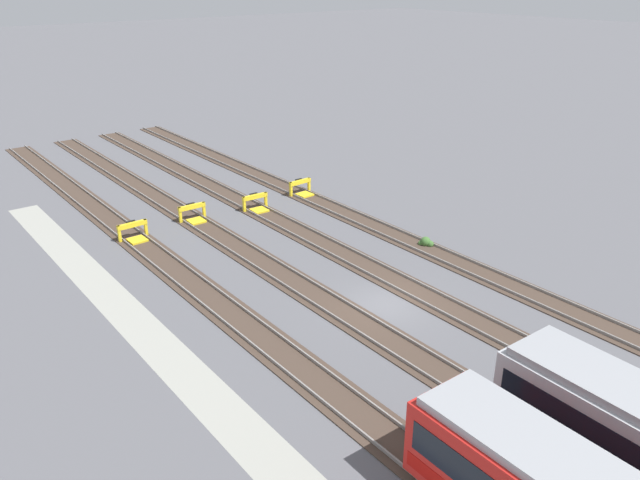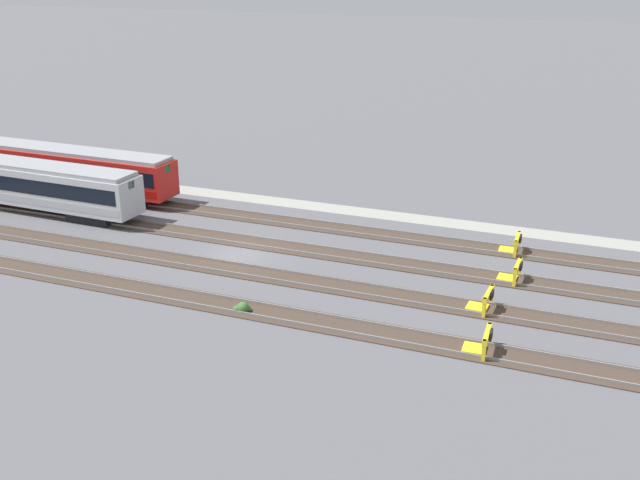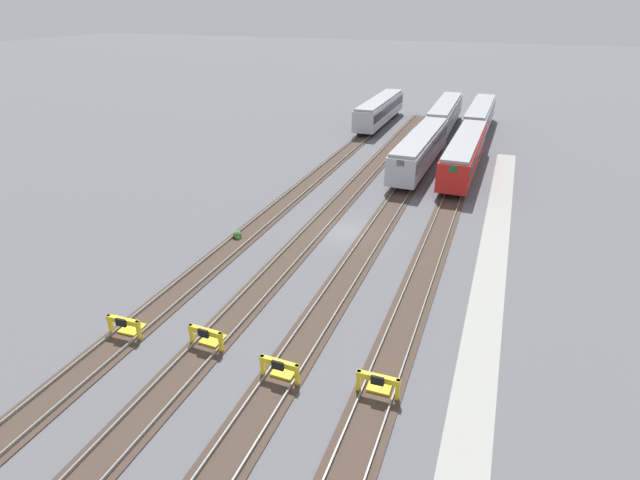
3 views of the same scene
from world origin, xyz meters
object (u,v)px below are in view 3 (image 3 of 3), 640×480
object	(u,v)px
subway_car_front_row_left_inner	(420,149)
subway_car_front_row_rightmost	(479,117)
bumper_stop_nearest_track	(379,383)
bumper_stop_middle_track	(209,336)
bumper_stop_near_inner_track	(282,368)
weed_clump	(237,235)
subway_car_front_row_leftmost	(464,154)
subway_car_front_row_right_inner	(380,110)
subway_car_front_row_centre	(445,114)
bumper_stop_far_inner_track	(127,326)

from	to	relation	value
subway_car_front_row_left_inner	subway_car_front_row_rightmost	bearing A→B (deg)	-13.46
subway_car_front_row_left_inner	subway_car_front_row_rightmost	xyz separation A→B (m)	(18.97, -4.54, 0.00)
bumper_stop_nearest_track	bumper_stop_middle_track	size ratio (longest dim) A/B	1.00
bumper_stop_near_inner_track	weed_clump	xyz separation A→B (m)	(12.86, 9.58, -0.27)
subway_car_front_row_leftmost	subway_car_front_row_right_inner	size ratio (longest dim) A/B	1.00
subway_car_front_row_centre	bumper_stop_near_inner_track	size ratio (longest dim) A/B	8.99
bumper_stop_middle_track	subway_car_front_row_right_inner	bearing A→B (deg)	4.95
bumper_stop_nearest_track	bumper_stop_far_inner_track	xyz separation A→B (m)	(-0.44, 13.77, 0.00)
subway_car_front_row_leftmost	bumper_stop_near_inner_track	world-z (taller)	subway_car_front_row_leftmost
bumper_stop_near_inner_track	bumper_stop_far_inner_track	bearing A→B (deg)	88.76
bumper_stop_near_inner_track	bumper_stop_far_inner_track	size ratio (longest dim) A/B	1.00
subway_car_front_row_left_inner	bumper_stop_far_inner_track	distance (m)	36.18
subway_car_front_row_rightmost	weed_clump	size ratio (longest dim) A/B	19.61
subway_car_front_row_rightmost	bumper_stop_far_inner_track	bearing A→B (deg)	165.69
bumper_stop_middle_track	subway_car_front_row_left_inner	bearing A→B (deg)	-7.66
bumper_stop_nearest_track	bumper_stop_middle_track	distance (m)	9.16
subway_car_front_row_rightmost	bumper_stop_near_inner_track	world-z (taller)	subway_car_front_row_rightmost
bumper_stop_far_inner_track	subway_car_front_row_rightmost	bearing A→B (deg)	-14.31
subway_car_front_row_leftmost	bumper_stop_middle_track	size ratio (longest dim) A/B	8.98
subway_car_front_row_right_inner	bumper_stop_middle_track	size ratio (longest dim) A/B	8.97
subway_car_front_row_leftmost	subway_car_front_row_left_inner	bearing A→B (deg)	90.00
weed_clump	bumper_stop_middle_track	bearing A→B (deg)	-157.30
subway_car_front_row_left_inner	subway_car_front_row_centre	world-z (taller)	same
subway_car_front_row_rightmost	bumper_stop_middle_track	bearing A→B (deg)	170.25
subway_car_front_row_left_inner	bumper_stop_nearest_track	size ratio (longest dim) A/B	9.01
bumper_stop_near_inner_track	subway_car_front_row_centre	bearing A→B (deg)	0.05
bumper_stop_nearest_track	bumper_stop_middle_track	bearing A→B (deg)	88.24
bumper_stop_far_inner_track	bumper_stop_middle_track	bearing A→B (deg)	-81.13
bumper_stop_nearest_track	weed_clump	world-z (taller)	bumper_stop_nearest_track
subway_car_front_row_centre	subway_car_front_row_leftmost	bearing A→B (deg)	-166.33
bumper_stop_nearest_track	bumper_stop_near_inner_track	distance (m)	4.62
bumper_stop_nearest_track	bumper_stop_far_inner_track	world-z (taller)	same
bumper_stop_far_inner_track	bumper_stop_nearest_track	bearing A→B (deg)	-88.18
subway_car_front_row_right_inner	bumper_stop_near_inner_track	distance (m)	54.63
subway_car_front_row_right_inner	bumper_stop_near_inner_track	world-z (taller)	subway_car_front_row_right_inner
subway_car_front_row_leftmost	bumper_stop_near_inner_track	distance (m)	35.48
subway_car_front_row_leftmost	subway_car_front_row_centre	bearing A→B (deg)	13.67
bumper_stop_middle_track	subway_car_front_row_leftmost	bearing A→B (deg)	-14.96
subway_car_front_row_centre	bumper_stop_far_inner_track	distance (m)	54.71
subway_car_front_row_right_inner	bumper_stop_far_inner_track	size ratio (longest dim) A/B	8.97
bumper_stop_far_inner_track	weed_clump	bearing A→B (deg)	1.75
subway_car_front_row_right_inner	subway_car_front_row_left_inner	bearing A→B (deg)	-153.81
bumper_stop_nearest_track	subway_car_front_row_rightmost	bearing A→B (deg)	0.02
subway_car_front_row_left_inner	bumper_stop_middle_track	world-z (taller)	subway_car_front_row_left_inner
weed_clump	bumper_stop_far_inner_track	bearing A→B (deg)	-178.25
subway_car_front_row_left_inner	subway_car_front_row_centre	xyz separation A→B (m)	(18.96, 0.07, 0.00)
subway_car_front_row_rightmost	bumper_stop_nearest_track	xyz separation A→B (m)	(-53.49, -0.02, -1.53)
subway_car_front_row_centre	bumper_stop_far_inner_track	bearing A→B (deg)	170.38
bumper_stop_middle_track	bumper_stop_near_inner_track	bearing A→B (deg)	-101.31
subway_car_front_row_leftmost	bumper_stop_near_inner_track	bearing A→B (deg)	172.61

